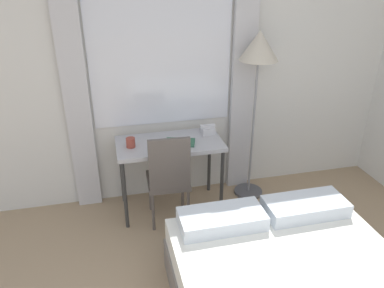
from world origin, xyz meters
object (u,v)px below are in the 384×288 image
mug (131,143)px  standing_lamp (258,58)px  desk_chair (169,176)px  book (180,142)px  desk (170,149)px  telephone (208,130)px

mug → standing_lamp: bearing=4.2°
desk_chair → book: 0.35m
desk → standing_lamp: size_ratio=0.58×
telephone → standing_lamp: bearing=-6.3°
desk → book: book is taller
standing_lamp → telephone: 0.87m
desk_chair → telephone: (0.48, 0.37, 0.27)m
desk_chair → mug: 0.48m
telephone → book: 0.37m
telephone → mug: 0.82m
mug → book: bearing=-3.9°
desk → desk_chair: bearing=-103.1°
desk → book: bearing=-30.2°
desk → standing_lamp: (0.90, 0.07, 0.84)m
telephone → book: bearing=-151.4°
book → mug: bearing=176.1°
desk → telephone: bearing=16.1°
standing_lamp → book: bearing=-171.1°
desk_chair → telephone: size_ratio=6.39×
book → desk: bearing=149.8°
telephone → mug: bearing=-169.7°
desk → desk_chair: (-0.06, -0.25, -0.16)m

